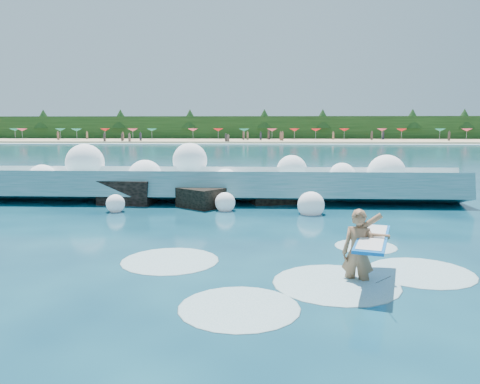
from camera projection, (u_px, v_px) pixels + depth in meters
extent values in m
plane|color=#082B40|center=(175.00, 251.00, 11.47)|extent=(200.00, 200.00, 0.00)
cube|color=tan|center=(253.00, 141.00, 88.56)|extent=(140.00, 20.00, 0.40)
cube|color=silver|center=(251.00, 144.00, 77.70)|extent=(140.00, 5.00, 0.08)
cube|color=black|center=(254.00, 128.00, 98.12)|extent=(140.00, 4.00, 5.00)
cube|color=teal|center=(211.00, 189.00, 19.14)|extent=(19.95, 3.04, 1.67)
cube|color=silver|center=(213.00, 175.00, 19.86)|extent=(19.95, 1.41, 0.78)
cube|color=black|center=(129.00, 193.00, 18.62)|extent=(2.21, 1.75, 1.12)
cube|color=black|center=(201.00, 199.00, 17.69)|extent=(1.96, 1.90, 0.86)
cube|color=black|center=(272.00, 192.00, 18.72)|extent=(2.05, 1.82, 1.20)
imported|color=#8F6243|center=(358.00, 254.00, 9.14)|extent=(0.74, 0.62, 1.75)
cube|color=blue|center=(373.00, 238.00, 9.14)|extent=(1.22, 2.45, 0.06)
cube|color=white|center=(373.00, 237.00, 9.14)|extent=(1.07, 2.23, 0.06)
cylinder|color=black|center=(383.00, 280.00, 7.97)|extent=(0.01, 0.91, 0.43)
sphere|color=white|center=(43.00, 179.00, 19.01)|extent=(1.19, 1.19, 1.19)
sphere|color=white|center=(85.00, 163.00, 19.69)|extent=(1.60, 1.60, 1.60)
sphere|color=white|center=(145.00, 177.00, 19.34)|extent=(1.46, 1.46, 1.46)
sphere|color=white|center=(190.00, 160.00, 19.64)|extent=(1.45, 1.45, 1.45)
sphere|color=white|center=(226.00, 181.00, 18.83)|extent=(1.02, 1.02, 1.02)
sphere|color=white|center=(292.00, 170.00, 19.30)|extent=(1.25, 1.25, 1.25)
sphere|color=white|center=(342.00, 177.00, 19.01)|extent=(1.13, 1.13, 1.13)
sphere|color=white|center=(386.00, 174.00, 18.57)|extent=(1.51, 1.51, 1.51)
sphere|color=white|center=(115.00, 204.00, 16.73)|extent=(0.67, 0.67, 0.67)
sphere|color=white|center=(225.00, 202.00, 16.97)|extent=(0.74, 0.74, 0.74)
sphere|color=white|center=(311.00, 205.00, 16.31)|extent=(0.94, 0.94, 0.94)
ellipsoid|color=silver|center=(336.00, 284.00, 9.13)|extent=(2.50, 2.50, 0.12)
ellipsoid|color=silver|center=(239.00, 308.00, 7.91)|extent=(2.10, 2.10, 0.11)
ellipsoid|color=silver|center=(421.00, 272.00, 9.82)|extent=(2.21, 2.21, 0.11)
ellipsoid|color=silver|center=(170.00, 261.00, 10.67)|extent=(2.25, 2.25, 0.11)
ellipsoid|color=silver|center=(366.00, 246.00, 11.93)|extent=(1.58, 1.58, 0.08)
cone|color=#158874|center=(15.00, 130.00, 94.44)|extent=(2.00, 2.00, 0.50)
cone|color=#E84464|center=(22.00, 130.00, 91.83)|extent=(2.00, 2.00, 0.50)
cone|color=#158874|center=(60.00, 130.00, 94.02)|extent=(2.00, 2.00, 0.50)
cone|color=#158874|center=(77.00, 130.00, 89.84)|extent=(2.00, 2.00, 0.50)
cone|color=red|center=(105.00, 130.00, 94.09)|extent=(2.00, 2.00, 0.50)
cone|color=#E84464|center=(133.00, 130.00, 90.59)|extent=(2.00, 2.00, 0.50)
cone|color=#158874|center=(152.00, 130.00, 90.65)|extent=(2.00, 2.00, 0.50)
cone|color=#E84464|center=(193.00, 130.00, 90.81)|extent=(2.00, 2.00, 0.50)
cone|color=red|center=(218.00, 130.00, 92.23)|extent=(2.00, 2.00, 0.50)
cone|color=#158874|center=(244.00, 130.00, 88.25)|extent=(2.00, 2.00, 0.50)
cone|color=#E84464|center=(272.00, 130.00, 89.08)|extent=(2.00, 2.00, 0.50)
cone|color=red|center=(294.00, 130.00, 90.80)|extent=(2.00, 2.00, 0.50)
cone|color=red|center=(316.00, 130.00, 89.46)|extent=(2.00, 2.00, 0.50)
cone|color=red|center=(344.00, 130.00, 91.13)|extent=(2.00, 2.00, 0.50)
cone|color=#E84464|center=(382.00, 130.00, 91.08)|extent=(2.00, 2.00, 0.50)
cone|color=red|center=(402.00, 130.00, 87.70)|extent=(2.00, 2.00, 0.50)
cone|color=#158874|center=(440.00, 130.00, 88.50)|extent=(2.00, 2.00, 0.50)
cone|color=#E84464|center=(467.00, 130.00, 89.00)|extent=(2.00, 2.00, 0.50)
cube|color=#3F332D|center=(195.00, 136.00, 86.10)|extent=(0.35, 0.22, 1.56)
cube|color=#8C664C|center=(400.00, 136.00, 88.92)|extent=(0.35, 0.22, 1.45)
cube|color=brown|center=(449.00, 137.00, 83.34)|extent=(0.35, 0.22, 1.37)
cube|color=#3F332D|center=(242.00, 136.00, 85.53)|extent=(0.35, 0.22, 1.61)
cube|color=brown|center=(10.00, 137.00, 83.20)|extent=(0.35, 0.22, 1.46)
cube|color=#3F332D|center=(128.00, 136.00, 87.12)|extent=(0.35, 0.22, 1.60)
cube|color=#8C664C|center=(312.00, 136.00, 89.42)|extent=(0.35, 0.22, 1.54)
cube|color=#262633|center=(346.00, 136.00, 89.17)|extent=(0.35, 0.22, 1.50)
cube|color=brown|center=(268.00, 136.00, 90.92)|extent=(0.35, 0.22, 1.37)
cube|color=#8C664C|center=(107.00, 135.00, 92.47)|extent=(0.35, 0.22, 1.59)
cube|color=#262633|center=(277.00, 139.00, 79.08)|extent=(0.35, 0.22, 1.60)
cube|color=#3F332D|center=(281.00, 136.00, 84.77)|extent=(0.35, 0.22, 1.53)
cube|color=brown|center=(59.00, 136.00, 84.90)|extent=(0.35, 0.22, 1.59)
cube|color=#3F332D|center=(127.00, 136.00, 89.16)|extent=(0.35, 0.22, 1.38)
cube|color=#8C664C|center=(388.00, 137.00, 81.14)|extent=(0.35, 0.22, 1.43)
cube|color=#262633|center=(26.00, 139.00, 81.60)|extent=(0.35, 0.22, 1.38)
cube|color=brown|center=(358.00, 137.00, 83.62)|extent=(0.35, 0.22, 1.43)
cube|color=#3F332D|center=(261.00, 136.00, 85.70)|extent=(0.35, 0.22, 1.51)
cube|color=#8C664C|center=(6.00, 135.00, 93.83)|extent=(0.35, 0.22, 1.61)
cube|color=#262633|center=(10.00, 136.00, 86.75)|extent=(0.35, 0.22, 1.38)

